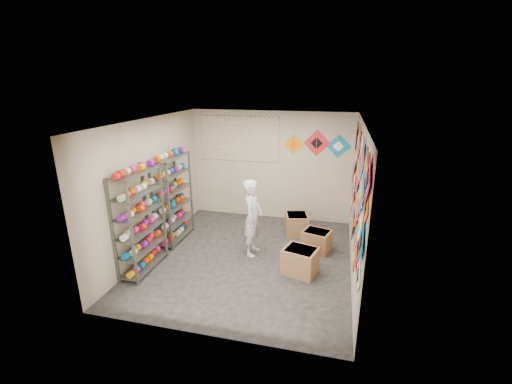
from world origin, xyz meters
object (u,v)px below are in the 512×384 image
(carton_a, at_px, (300,261))
(shelf_rack_front, at_px, (140,222))
(shelf_rack_back, at_px, (173,199))
(shopkeeper, at_px, (253,218))
(carton_b, at_px, (316,241))
(carton_c, at_px, (296,224))

(carton_a, bearing_deg, shelf_rack_front, -154.00)
(shelf_rack_back, xyz_separation_m, carton_a, (2.86, -0.76, -0.71))
(shelf_rack_front, height_order, shelf_rack_back, same)
(shopkeeper, xyz_separation_m, carton_b, (1.26, 0.43, -0.56))
(shopkeeper, bearing_deg, carton_b, -68.27)
(carton_a, xyz_separation_m, carton_b, (0.22, 0.96, -0.02))
(shelf_rack_front, relative_size, shopkeeper, 1.21)
(carton_c, bearing_deg, shelf_rack_front, -153.28)
(shelf_rack_back, height_order, carton_a, shelf_rack_back)
(shelf_rack_front, distance_m, carton_c, 3.47)
(shelf_rack_back, distance_m, carton_c, 2.83)
(shelf_rack_front, height_order, carton_c, shelf_rack_front)
(shopkeeper, xyz_separation_m, carton_a, (1.03, -0.53, -0.54))
(carton_b, height_order, carton_c, carton_c)
(shelf_rack_front, bearing_deg, shelf_rack_back, 90.00)
(carton_b, bearing_deg, shopkeeper, -145.28)
(shelf_rack_front, distance_m, shopkeeper, 2.13)
(shopkeeper, height_order, carton_b, shopkeeper)
(shelf_rack_back, relative_size, shopkeeper, 1.21)
(carton_a, bearing_deg, shopkeeper, 168.14)
(shelf_rack_back, relative_size, carton_c, 3.49)
(carton_c, bearing_deg, carton_a, -94.30)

